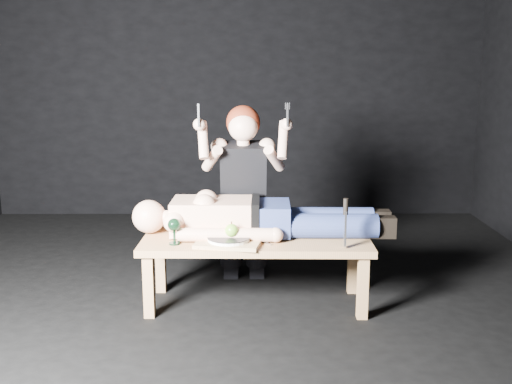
# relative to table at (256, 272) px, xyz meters

# --- Properties ---
(ground) EXTENTS (5.00, 5.00, 0.00)m
(ground) POSITION_rel_table_xyz_m (-0.20, 0.02, -0.23)
(ground) COLOR black
(ground) RESTS_ON ground
(back_wall) EXTENTS (5.00, 0.00, 5.00)m
(back_wall) POSITION_rel_table_xyz_m (-0.20, 2.52, 1.27)
(back_wall) COLOR black
(back_wall) RESTS_ON ground
(table) EXTENTS (1.49, 0.58, 0.45)m
(table) POSITION_rel_table_xyz_m (0.00, 0.00, 0.00)
(table) COLOR #9F7048
(table) RESTS_ON ground
(lying_man) EXTENTS (1.61, 0.52, 0.28)m
(lying_man) POSITION_rel_table_xyz_m (0.05, 0.12, 0.37)
(lying_man) COLOR beige
(lying_man) RESTS_ON table
(kneeling_woman) EXTENTS (0.71, 0.80, 1.32)m
(kneeling_woman) POSITION_rel_table_xyz_m (-0.09, 0.50, 0.44)
(kneeling_woman) COLOR black
(kneeling_woman) RESTS_ON ground
(serving_tray) EXTENTS (0.44, 0.35, 0.02)m
(serving_tray) POSITION_rel_table_xyz_m (-0.17, -0.12, 0.24)
(serving_tray) COLOR tan
(serving_tray) RESTS_ON table
(plate) EXTENTS (0.31, 0.31, 0.02)m
(plate) POSITION_rel_table_xyz_m (-0.17, -0.12, 0.26)
(plate) COLOR white
(plate) RESTS_ON serving_tray
(apple) EXTENTS (0.09, 0.09, 0.09)m
(apple) POSITION_rel_table_xyz_m (-0.15, -0.12, 0.31)
(apple) COLOR #539025
(apple) RESTS_ON plate
(goblet) EXTENTS (0.08, 0.08, 0.17)m
(goblet) POSITION_rel_table_xyz_m (-0.51, -0.12, 0.31)
(goblet) COLOR black
(goblet) RESTS_ON table
(fork_flat) EXTENTS (0.03, 0.16, 0.01)m
(fork_flat) POSITION_rel_table_xyz_m (-0.36, -0.16, 0.23)
(fork_flat) COLOR #B2B2B7
(fork_flat) RESTS_ON table
(knife_flat) EXTENTS (0.06, 0.15, 0.01)m
(knife_flat) POSITION_rel_table_xyz_m (0.01, -0.16, 0.23)
(knife_flat) COLOR #B2B2B7
(knife_flat) RESTS_ON table
(spoon_flat) EXTENTS (0.10, 0.14, 0.01)m
(spoon_flat) POSITION_rel_table_xyz_m (0.05, -0.09, 0.23)
(spoon_flat) COLOR #B2B2B7
(spoon_flat) RESTS_ON table
(carving_knife) EXTENTS (0.04, 0.05, 0.31)m
(carving_knife) POSITION_rel_table_xyz_m (0.55, -0.21, 0.38)
(carving_knife) COLOR #B2B2B7
(carving_knife) RESTS_ON table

